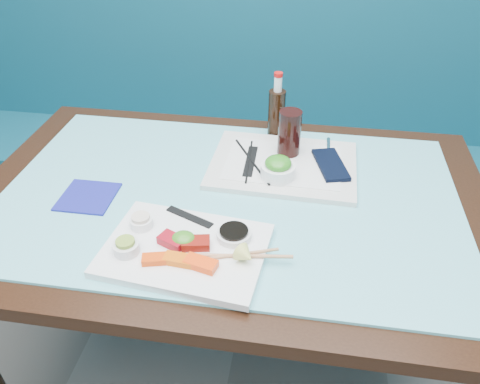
# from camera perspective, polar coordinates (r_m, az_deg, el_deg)

# --- Properties ---
(booth_bench) EXTENTS (3.00, 0.56, 1.17)m
(booth_bench) POSITION_cam_1_polar(r_m,az_deg,el_deg) (2.16, 2.64, 4.65)
(booth_bench) COLOR #0E4759
(booth_bench) RESTS_ON ground
(dining_table) EXTENTS (1.40, 0.90, 0.75)m
(dining_table) POSITION_cam_1_polar(r_m,az_deg,el_deg) (1.32, -1.33, -3.46)
(dining_table) COLOR black
(dining_table) RESTS_ON ground
(glass_top) EXTENTS (1.22, 0.76, 0.01)m
(glass_top) POSITION_cam_1_polar(r_m,az_deg,el_deg) (1.26, -1.38, -0.40)
(glass_top) COLOR #65C0CB
(glass_top) RESTS_ON dining_table
(sashimi_plate) EXTENTS (0.39, 0.30, 0.02)m
(sashimi_plate) POSITION_cam_1_polar(r_m,az_deg,el_deg) (1.09, -6.70, -7.03)
(sashimi_plate) COLOR white
(sashimi_plate) RESTS_ON glass_top
(salmon_left) EXTENTS (0.07, 0.04, 0.01)m
(salmon_left) POSITION_cam_1_polar(r_m,az_deg,el_deg) (1.05, -10.18, -8.04)
(salmon_left) COLOR #E74009
(salmon_left) RESTS_ON sashimi_plate
(salmon_mid) EXTENTS (0.07, 0.04, 0.02)m
(salmon_mid) POSITION_cam_1_polar(r_m,az_deg,el_deg) (1.04, -7.45, -8.19)
(salmon_mid) COLOR #E65909
(salmon_mid) RESTS_ON sashimi_plate
(salmon_right) EXTENTS (0.08, 0.05, 0.02)m
(salmon_right) POSITION_cam_1_polar(r_m,az_deg,el_deg) (1.02, -4.80, -8.70)
(salmon_right) COLOR #FF400A
(salmon_right) RESTS_ON sashimi_plate
(tuna_left) EXTENTS (0.07, 0.06, 0.02)m
(tuna_left) POSITION_cam_1_polar(r_m,az_deg,el_deg) (1.08, -8.25, -5.91)
(tuna_left) COLOR maroon
(tuna_left) RESTS_ON sashimi_plate
(tuna_right) EXTENTS (0.07, 0.05, 0.02)m
(tuna_right) POSITION_cam_1_polar(r_m,az_deg,el_deg) (1.07, -5.40, -6.24)
(tuna_right) COLOR maroon
(tuna_right) RESTS_ON sashimi_plate
(seaweed_garnish) EXTENTS (0.06, 0.06, 0.03)m
(seaweed_garnish) POSITION_cam_1_polar(r_m,az_deg,el_deg) (1.08, -6.92, -5.69)
(seaweed_garnish) COLOR #397E1D
(seaweed_garnish) RESTS_ON sashimi_plate
(ramekin_wasabi) EXTENTS (0.07, 0.07, 0.02)m
(ramekin_wasabi) POSITION_cam_1_polar(r_m,az_deg,el_deg) (1.08, -13.70, -6.59)
(ramekin_wasabi) COLOR silver
(ramekin_wasabi) RESTS_ON sashimi_plate
(wasabi_fill) EXTENTS (0.05, 0.05, 0.01)m
(wasabi_fill) POSITION_cam_1_polar(r_m,az_deg,el_deg) (1.07, -13.83, -5.92)
(wasabi_fill) COLOR olive
(wasabi_fill) RESTS_ON ramekin_wasabi
(ramekin_ginger) EXTENTS (0.06, 0.06, 0.02)m
(ramekin_ginger) POSITION_cam_1_polar(r_m,az_deg,el_deg) (1.14, -11.92, -3.66)
(ramekin_ginger) COLOR white
(ramekin_ginger) RESTS_ON sashimi_plate
(ginger_fill) EXTENTS (0.05, 0.05, 0.01)m
(ginger_fill) POSITION_cam_1_polar(r_m,az_deg,el_deg) (1.13, -12.02, -3.05)
(ginger_fill) COLOR beige
(ginger_fill) RESTS_ON ramekin_ginger
(soy_dish) EXTENTS (0.09, 0.09, 0.02)m
(soy_dish) POSITION_cam_1_polar(r_m,az_deg,el_deg) (1.09, -0.75, -5.21)
(soy_dish) COLOR silver
(soy_dish) RESTS_ON sashimi_plate
(soy_fill) EXTENTS (0.08, 0.08, 0.01)m
(soy_fill) POSITION_cam_1_polar(r_m,az_deg,el_deg) (1.08, -0.75, -4.77)
(soy_fill) COLOR black
(soy_fill) RESTS_ON soy_dish
(lemon_wedge) EXTENTS (0.06, 0.06, 0.05)m
(lemon_wedge) POSITION_cam_1_polar(r_m,az_deg,el_deg) (1.02, 0.74, -7.78)
(lemon_wedge) COLOR #D8D966
(lemon_wedge) RESTS_ON sashimi_plate
(chopstick_sleeve) EXTENTS (0.13, 0.07, 0.00)m
(chopstick_sleeve) POSITION_cam_1_polar(r_m,az_deg,el_deg) (1.16, -6.17, -3.02)
(chopstick_sleeve) COLOR black
(chopstick_sleeve) RESTS_ON sashimi_plate
(wooden_chopstick_a) EXTENTS (0.21, 0.08, 0.01)m
(wooden_chopstick_a) POSITION_cam_1_polar(r_m,az_deg,el_deg) (1.05, -1.07, -7.75)
(wooden_chopstick_a) COLOR #A7754E
(wooden_chopstick_a) RESTS_ON sashimi_plate
(wooden_chopstick_b) EXTENTS (0.25, 0.04, 0.01)m
(wooden_chopstick_b) POSITION_cam_1_polar(r_m,az_deg,el_deg) (1.04, -0.52, -7.78)
(wooden_chopstick_b) COLOR tan
(wooden_chopstick_b) RESTS_ON sashimi_plate
(serving_tray) EXTENTS (0.43, 0.33, 0.02)m
(serving_tray) POSITION_cam_1_polar(r_m,az_deg,el_deg) (1.37, 5.27, 3.30)
(serving_tray) COLOR silver
(serving_tray) RESTS_ON glass_top
(paper_placemat) EXTENTS (0.34, 0.24, 0.00)m
(paper_placemat) POSITION_cam_1_polar(r_m,az_deg,el_deg) (1.36, 5.29, 3.61)
(paper_placemat) COLOR silver
(paper_placemat) RESTS_ON serving_tray
(seaweed_bowl) EXTENTS (0.12, 0.12, 0.04)m
(seaweed_bowl) POSITION_cam_1_polar(r_m,az_deg,el_deg) (1.29, 4.63, 2.56)
(seaweed_bowl) COLOR white
(seaweed_bowl) RESTS_ON serving_tray
(seaweed_salad) EXTENTS (0.08, 0.08, 0.04)m
(seaweed_salad) POSITION_cam_1_polar(r_m,az_deg,el_deg) (1.28, 4.68, 3.51)
(seaweed_salad) COLOR #2B7B1C
(seaweed_salad) RESTS_ON seaweed_bowl
(cola_glass) EXTENTS (0.08, 0.08, 0.14)m
(cola_glass) POSITION_cam_1_polar(r_m,az_deg,el_deg) (1.38, 6.05, 7.16)
(cola_glass) COLOR black
(cola_glass) RESTS_ON serving_tray
(navy_pouch) EXTENTS (0.11, 0.18, 0.01)m
(navy_pouch) POSITION_cam_1_polar(r_m,az_deg,el_deg) (1.36, 10.97, 3.28)
(navy_pouch) COLOR black
(navy_pouch) RESTS_ON serving_tray
(fork) EXTENTS (0.01, 0.09, 0.01)m
(fork) POSITION_cam_1_polar(r_m,az_deg,el_deg) (1.45, 10.73, 5.50)
(fork) COLOR white
(fork) RESTS_ON serving_tray
(black_chopstick_a) EXTENTS (0.02, 0.22, 0.01)m
(black_chopstick_a) POSITION_cam_1_polar(r_m,az_deg,el_deg) (1.36, 1.11, 3.82)
(black_chopstick_a) COLOR black
(black_chopstick_a) RESTS_ON serving_tray
(black_chopstick_b) EXTENTS (0.13, 0.23, 0.01)m
(black_chopstick_b) POSITION_cam_1_polar(r_m,az_deg,el_deg) (1.36, 1.44, 3.81)
(black_chopstick_b) COLOR black
(black_chopstick_b) RESTS_ON serving_tray
(tray_sleeve) EXTENTS (0.03, 0.16, 0.00)m
(tray_sleeve) POSITION_cam_1_polar(r_m,az_deg,el_deg) (1.36, 1.27, 3.78)
(tray_sleeve) COLOR black
(tray_sleeve) RESTS_ON serving_tray
(cola_bottle_body) EXTENTS (0.06, 0.06, 0.15)m
(cola_bottle_body) POSITION_cam_1_polar(r_m,az_deg,el_deg) (1.50, 4.47, 9.50)
(cola_bottle_body) COLOR black
(cola_bottle_body) RESTS_ON glass_top
(cola_bottle_neck) EXTENTS (0.03, 0.03, 0.05)m
(cola_bottle_neck) POSITION_cam_1_polar(r_m,az_deg,el_deg) (1.46, 4.65, 13.01)
(cola_bottle_neck) COLOR white
(cola_bottle_neck) RESTS_ON cola_bottle_body
(cola_bottle_cap) EXTENTS (0.03, 0.03, 0.01)m
(cola_bottle_cap) POSITION_cam_1_polar(r_m,az_deg,el_deg) (1.45, 4.71, 14.09)
(cola_bottle_cap) COLOR red
(cola_bottle_cap) RESTS_ON cola_bottle_neck
(blue_napkin) EXTENTS (0.14, 0.14, 0.01)m
(blue_napkin) POSITION_cam_1_polar(r_m,az_deg,el_deg) (1.31, -18.05, -0.54)
(blue_napkin) COLOR navy
(blue_napkin) RESTS_ON glass_top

